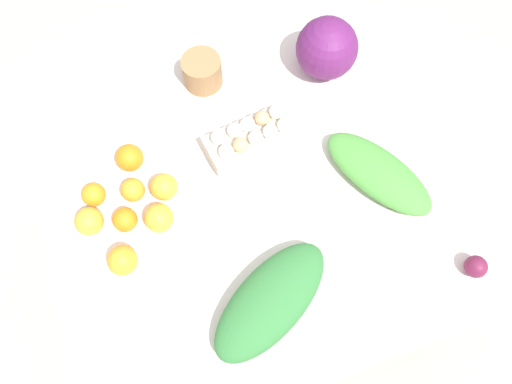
# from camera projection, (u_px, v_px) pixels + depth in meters

# --- Properties ---
(ground_plane) EXTENTS (8.00, 8.00, 0.00)m
(ground_plane) POSITION_uv_depth(u_px,v_px,m) (256.00, 266.00, 2.10)
(ground_plane) COLOR #B2A899
(dining_table) EXTENTS (1.17, 1.04, 0.77)m
(dining_table) POSITION_uv_depth(u_px,v_px,m) (256.00, 208.00, 1.49)
(dining_table) COLOR silver
(dining_table) RESTS_ON ground_plane
(cabbage_purple) EXTENTS (0.19, 0.19, 0.19)m
(cabbage_purple) POSITION_uv_depth(u_px,v_px,m) (327.00, 48.00, 1.48)
(cabbage_purple) COLOR #601E5B
(cabbage_purple) RESTS_ON dining_table
(egg_carton) EXTENTS (0.28, 0.14, 0.09)m
(egg_carton) POSITION_uv_depth(u_px,v_px,m) (252.00, 136.00, 1.42)
(egg_carton) COLOR beige
(egg_carton) RESTS_ON dining_table
(paper_bag) EXTENTS (0.12, 0.12, 0.10)m
(paper_bag) POSITION_uv_depth(u_px,v_px,m) (202.00, 72.00, 1.50)
(paper_bag) COLOR #997047
(paper_bag) RESTS_ON dining_table
(greens_bunch_beet_tops) EXTENTS (0.40, 0.32, 0.09)m
(greens_bunch_beet_tops) POSITION_uv_depth(u_px,v_px,m) (271.00, 301.00, 1.23)
(greens_bunch_beet_tops) COLOR #337538
(greens_bunch_beet_tops) RESTS_ON dining_table
(greens_bunch_dandelion) EXTENTS (0.28, 0.37, 0.07)m
(greens_bunch_dandelion) POSITION_uv_depth(u_px,v_px,m) (378.00, 173.00, 1.38)
(greens_bunch_dandelion) COLOR #4C933D
(greens_bunch_dandelion) RESTS_ON dining_table
(beet_root) EXTENTS (0.06, 0.06, 0.06)m
(beet_root) POSITION_uv_depth(u_px,v_px,m) (476.00, 267.00, 1.28)
(beet_root) COLOR maroon
(beet_root) RESTS_ON dining_table
(orange_0) EXTENTS (0.07, 0.07, 0.07)m
(orange_0) POSITION_uv_depth(u_px,v_px,m) (125.00, 220.00, 1.33)
(orange_0) COLOR orange
(orange_0) RESTS_ON dining_table
(orange_1) EXTENTS (0.08, 0.08, 0.08)m
(orange_1) POSITION_uv_depth(u_px,v_px,m) (164.00, 187.00, 1.36)
(orange_1) COLOR #F9A833
(orange_1) RESTS_ON dining_table
(orange_2) EXTENTS (0.08, 0.08, 0.08)m
(orange_2) POSITION_uv_depth(u_px,v_px,m) (122.00, 260.00, 1.28)
(orange_2) COLOR orange
(orange_2) RESTS_ON dining_table
(orange_3) EXTENTS (0.07, 0.07, 0.07)m
(orange_3) POSITION_uv_depth(u_px,v_px,m) (94.00, 195.00, 1.36)
(orange_3) COLOR orange
(orange_3) RESTS_ON dining_table
(orange_4) EXTENTS (0.08, 0.08, 0.08)m
(orange_4) POSITION_uv_depth(u_px,v_px,m) (89.00, 221.00, 1.32)
(orange_4) COLOR #F9A833
(orange_4) RESTS_ON dining_table
(orange_5) EXTENTS (0.08, 0.08, 0.08)m
(orange_5) POSITION_uv_depth(u_px,v_px,m) (130.00, 158.00, 1.40)
(orange_5) COLOR orange
(orange_5) RESTS_ON dining_table
(orange_6) EXTENTS (0.08, 0.08, 0.08)m
(orange_6) POSITION_uv_depth(u_px,v_px,m) (159.00, 218.00, 1.32)
(orange_6) COLOR #F9A833
(orange_6) RESTS_ON dining_table
(orange_7) EXTENTS (0.07, 0.07, 0.07)m
(orange_7) POSITION_uv_depth(u_px,v_px,m) (133.00, 190.00, 1.36)
(orange_7) COLOR orange
(orange_7) RESTS_ON dining_table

